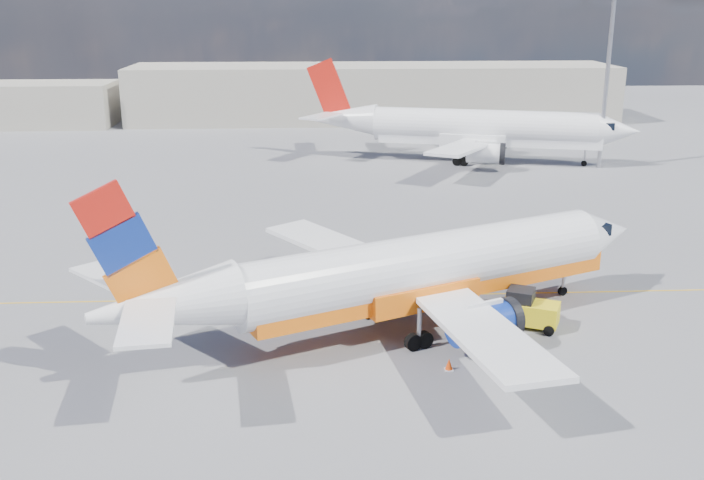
{
  "coord_description": "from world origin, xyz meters",
  "views": [
    {
      "loc": [
        -4.13,
        -41.01,
        17.13
      ],
      "look_at": [
        -1.8,
        3.23,
        3.5
      ],
      "focal_mm": 40.0,
      "sensor_mm": 36.0,
      "label": 1
    }
  ],
  "objects_px": {
    "second_jet": "(473,129)",
    "traffic_cone": "(449,364)",
    "gse_tug": "(529,310)",
    "main_jet": "(411,272)"
  },
  "relations": [
    {
      "from": "main_jet",
      "to": "traffic_cone",
      "type": "xyz_separation_m",
      "value": [
        1.29,
        -4.97,
        -3.02
      ]
    },
    {
      "from": "main_jet",
      "to": "traffic_cone",
      "type": "bearing_deg",
      "value": -100.35
    },
    {
      "from": "second_jet",
      "to": "gse_tug",
      "type": "distance_m",
      "value": 45.9
    },
    {
      "from": "main_jet",
      "to": "gse_tug",
      "type": "xyz_separation_m",
      "value": [
        6.48,
        -0.02,
        -2.31
      ]
    },
    {
      "from": "main_jet",
      "to": "gse_tug",
      "type": "height_order",
      "value": "main_jet"
    },
    {
      "from": "second_jet",
      "to": "traffic_cone",
      "type": "height_order",
      "value": "second_jet"
    },
    {
      "from": "second_jet",
      "to": "gse_tug",
      "type": "height_order",
      "value": "second_jet"
    },
    {
      "from": "second_jet",
      "to": "traffic_cone",
      "type": "xyz_separation_m",
      "value": [
        -11.22,
        -50.39,
        -3.36
      ]
    },
    {
      "from": "gse_tug",
      "to": "traffic_cone",
      "type": "bearing_deg",
      "value": -111.5
    },
    {
      "from": "gse_tug",
      "to": "second_jet",
      "type": "bearing_deg",
      "value": 107.26
    }
  ]
}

